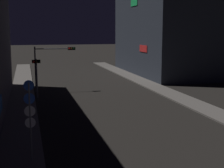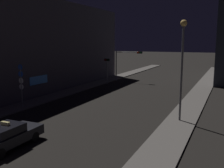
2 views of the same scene
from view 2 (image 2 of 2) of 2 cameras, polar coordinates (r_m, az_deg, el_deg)
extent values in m
cube|color=#5B5651|center=(39.39, -2.46, 0.46)|extent=(2.35, 62.81, 0.13)
cube|color=#5B5651|center=(35.16, 19.35, -1.16)|extent=(2.35, 62.81, 0.13)
cube|color=#3D3842|center=(37.10, -16.84, 8.12)|extent=(11.00, 28.91, 11.22)
cube|color=#337FE5|center=(29.39, -15.97, 0.89)|extent=(0.08, 2.80, 0.90)
cube|color=red|center=(43.41, 22.38, 5.93)|extent=(0.08, 2.80, 0.90)
cube|color=#26CC66|center=(47.64, 23.14, 13.79)|extent=(0.08, 2.80, 0.90)
cube|color=black|center=(16.55, -22.19, -11.00)|extent=(1.90, 4.44, 0.60)
cube|color=black|center=(16.24, -22.82, -9.37)|extent=(1.63, 2.02, 0.50)
cylinder|color=black|center=(18.08, -20.78, -10.18)|extent=(0.24, 0.65, 0.64)
cylinder|color=black|center=(17.04, -16.86, -11.17)|extent=(0.24, 0.65, 0.64)
cylinder|color=black|center=(15.25, -23.73, -14.08)|extent=(0.24, 0.65, 0.64)
cube|color=#F4E08C|center=(16.20, -22.64, -8.10)|extent=(0.56, 0.19, 0.20)
cylinder|color=slate|center=(40.71, 0.94, 4.09)|extent=(0.16, 0.16, 4.82)
cylinder|color=slate|center=(39.81, 3.51, 7.06)|extent=(3.87, 0.10, 0.10)
cube|color=black|center=(39.14, 6.16, 6.99)|extent=(0.80, 0.28, 0.32)
sphere|color=red|center=(39.06, 5.73, 6.99)|extent=(0.20, 0.20, 0.20)
sphere|color=#3F2D0C|center=(38.97, 6.08, 6.98)|extent=(0.20, 0.20, 0.20)
sphere|color=#0C3319|center=(38.89, 6.43, 6.97)|extent=(0.20, 0.20, 0.20)
cylinder|color=slate|center=(37.82, -1.11, 2.90)|extent=(0.16, 0.16, 3.81)
cube|color=black|center=(37.66, -1.11, 5.40)|extent=(0.80, 0.28, 0.32)
sphere|color=red|center=(37.62, -1.57, 5.40)|extent=(0.20, 0.20, 0.20)
sphere|color=#3F2D0C|center=(37.51, -1.23, 5.39)|extent=(0.20, 0.20, 0.20)
sphere|color=#0C3319|center=(37.40, -0.89, 5.37)|extent=(0.20, 0.20, 0.20)
cylinder|color=slate|center=(25.13, -19.49, -0.53)|extent=(0.10, 0.10, 3.92)
cylinder|color=blue|center=(24.88, -19.75, 3.57)|extent=(0.50, 0.03, 0.50)
cylinder|color=blue|center=(24.95, -19.66, 2.11)|extent=(0.54, 0.03, 0.54)
cylinder|color=white|center=(25.03, -19.59, 0.69)|extent=(0.53, 0.03, 0.53)
cylinder|color=white|center=(25.12, -19.51, -0.59)|extent=(0.51, 0.03, 0.51)
cylinder|color=slate|center=(20.16, 15.21, 2.01)|extent=(0.16, 0.16, 7.16)
sphere|color=#F9C666|center=(20.05, 15.69, 12.93)|extent=(0.50, 0.50, 0.50)
camera|label=1|loc=(17.69, -59.72, 5.69)|focal=52.34mm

